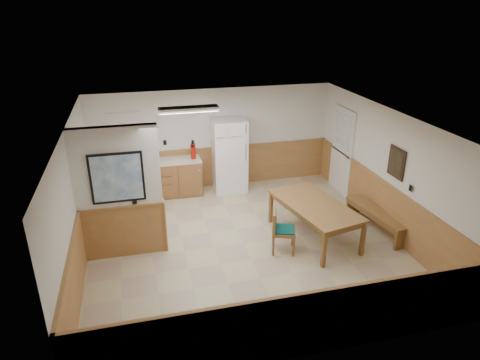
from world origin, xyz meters
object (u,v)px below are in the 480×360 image
object	(u,v)px
soap_bottle	(120,161)
refrigerator	(229,155)
dining_chair	(279,228)
dining_bench	(377,215)
fire_extinguisher	(193,151)
dining_table	(315,208)

from	to	relation	value
soap_bottle	refrigerator	bearing A→B (deg)	-0.15
dining_chair	dining_bench	bearing A→B (deg)	24.28
fire_extinguisher	dining_bench	bearing A→B (deg)	-54.40
refrigerator	fire_extinguisher	world-z (taller)	refrigerator
soap_bottle	dining_table	bearing A→B (deg)	-36.46
dining_table	soap_bottle	distance (m)	4.63
dining_bench	fire_extinguisher	bearing A→B (deg)	131.84
refrigerator	dining_bench	world-z (taller)	refrigerator
fire_extinguisher	soap_bottle	size ratio (longest dim) A/B	2.38
refrigerator	dining_table	size ratio (longest dim) A/B	0.84
fire_extinguisher	soap_bottle	bearing A→B (deg)	165.03
fire_extinguisher	soap_bottle	xyz separation A→B (m)	(-1.72, 0.00, -0.11)
dining_table	dining_bench	world-z (taller)	dining_table
dining_bench	dining_chair	size ratio (longest dim) A/B	1.98
dining_chair	fire_extinguisher	size ratio (longest dim) A/B	1.82
dining_table	fire_extinguisher	world-z (taller)	fire_extinguisher
soap_bottle	dining_bench	bearing A→B (deg)	-28.70
dining_chair	soap_bottle	size ratio (longest dim) A/B	4.33
dining_table	dining_chair	bearing A→B (deg)	-172.87
refrigerator	fire_extinguisher	bearing A→B (deg)	-177.70
refrigerator	dining_bench	distance (m)	3.77
dining_chair	fire_extinguisher	world-z (taller)	fire_extinguisher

